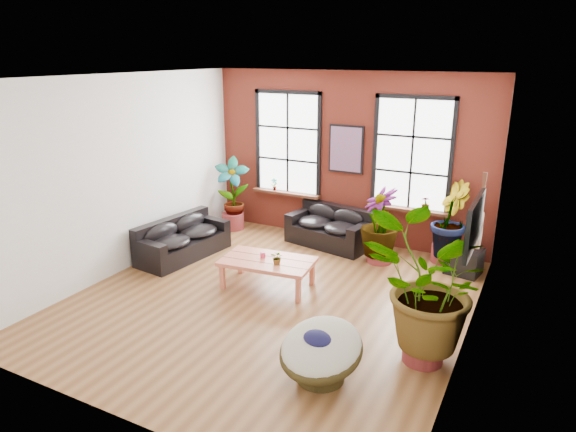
% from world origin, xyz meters
% --- Properties ---
extents(room, '(6.04, 6.54, 3.54)m').
position_xyz_m(room, '(0.00, 0.15, 1.75)').
color(room, brown).
rests_on(room, ground).
extents(sofa_back, '(1.85, 1.15, 0.79)m').
position_xyz_m(sofa_back, '(-0.12, 2.77, 0.36)').
color(sofa_back, black).
rests_on(sofa_back, ground).
extents(sofa_left, '(1.03, 1.99, 0.75)m').
position_xyz_m(sofa_left, '(-2.46, 0.82, 0.34)').
color(sofa_left, black).
rests_on(sofa_left, ground).
extents(coffee_table, '(1.63, 1.04, 0.59)m').
position_xyz_m(coffee_table, '(-0.28, 0.39, 0.44)').
color(coffee_table, '#C96348').
rests_on(coffee_table, ground).
extents(papasan_chair, '(1.24, 1.25, 0.77)m').
position_xyz_m(papasan_chair, '(1.58, -1.59, 0.40)').
color(papasan_chair, '#382E14').
rests_on(papasan_chair, ground).
extents(poster, '(0.74, 0.06, 0.98)m').
position_xyz_m(poster, '(0.00, 3.18, 1.95)').
color(poster, black).
rests_on(poster, room).
extents(tv_wall_unit, '(0.13, 1.86, 1.20)m').
position_xyz_m(tv_wall_unit, '(2.93, 0.60, 1.54)').
color(tv_wall_unit, black).
rests_on(tv_wall_unit, room).
extents(media_box, '(0.66, 0.58, 0.49)m').
position_xyz_m(media_box, '(2.60, 2.49, 0.24)').
color(media_box, black).
rests_on(media_box, ground).
extents(pot_back_left, '(0.65, 0.65, 0.36)m').
position_xyz_m(pot_back_left, '(-2.48, 2.67, 0.18)').
color(pot_back_left, maroon).
rests_on(pot_back_left, ground).
extents(pot_back_right, '(0.57, 0.57, 0.35)m').
position_xyz_m(pot_back_right, '(2.17, 2.89, 0.17)').
color(pot_back_right, maroon).
rests_on(pot_back_right, ground).
extents(pot_right_wall, '(0.56, 0.56, 0.38)m').
position_xyz_m(pot_right_wall, '(2.60, -0.63, 0.19)').
color(pot_right_wall, maroon).
rests_on(pot_right_wall, ground).
extents(pot_mid, '(0.60, 0.60, 0.35)m').
position_xyz_m(pot_mid, '(1.08, 2.32, 0.18)').
color(pot_mid, maroon).
rests_on(pot_mid, ground).
extents(floor_plant_back_left, '(0.93, 0.81, 1.48)m').
position_xyz_m(floor_plant_back_left, '(-2.49, 2.70, 0.89)').
color(floor_plant_back_left, '#134913').
rests_on(floor_plant_back_left, ground).
extents(floor_plant_back_right, '(0.73, 0.86, 1.43)m').
position_xyz_m(floor_plant_back_right, '(2.21, 2.87, 0.87)').
color(floor_plant_back_right, '#134913').
rests_on(floor_plant_back_right, ground).
extents(floor_plant_right_wall, '(2.02, 1.94, 1.73)m').
position_xyz_m(floor_plant_right_wall, '(2.57, -0.61, 1.03)').
color(floor_plant_right_wall, '#134913').
rests_on(floor_plant_right_wall, ground).
extents(floor_plant_mid, '(1.04, 1.04, 1.31)m').
position_xyz_m(floor_plant_mid, '(1.06, 2.31, 0.80)').
color(floor_plant_mid, '#134913').
rests_on(floor_plant_mid, ground).
extents(table_plant, '(0.21, 0.19, 0.24)m').
position_xyz_m(table_plant, '(-0.04, 0.29, 0.61)').
color(table_plant, '#134913').
rests_on(table_plant, coffee_table).
extents(sill_plant_left, '(0.17, 0.17, 0.27)m').
position_xyz_m(sill_plant_left, '(-1.65, 3.13, 1.04)').
color(sill_plant_left, '#134913').
rests_on(sill_plant_left, room).
extents(sill_plant_right, '(0.19, 0.19, 0.27)m').
position_xyz_m(sill_plant_right, '(1.70, 3.13, 1.04)').
color(sill_plant_right, '#134913').
rests_on(sill_plant_right, room).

